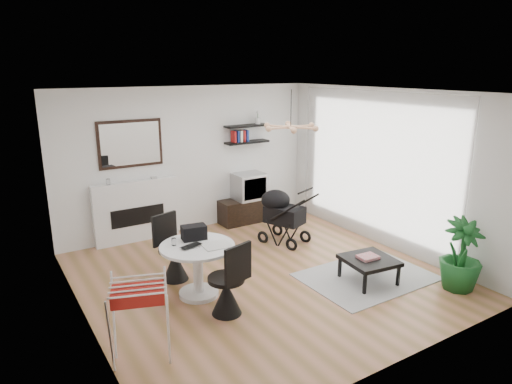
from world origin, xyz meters
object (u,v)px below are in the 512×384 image
stroller (282,218)px  dining_table (198,262)px  crt_tv (249,186)px  tv_console (250,210)px  coffee_table (369,261)px  drying_rack (140,321)px  fireplace (136,204)px  potted_plant (461,255)px

stroller → dining_table: bearing=-175.8°
crt_tv → tv_console: bearing=6.6°
dining_table → coffee_table: bearing=-22.5°
crt_tv → drying_rack: size_ratio=0.66×
tv_console → coffee_table: (0.04, -3.24, 0.09)m
fireplace → stroller: 2.60m
potted_plant → fireplace: bearing=127.4°
dining_table → potted_plant: (3.18, -1.76, 0.03)m
fireplace → stroller: bearing=-33.4°
fireplace → crt_tv: size_ratio=3.63×
crt_tv → stroller: size_ratio=0.57×
coffee_table → potted_plant: 1.24m
fireplace → potted_plant: fireplace is taller
fireplace → tv_console: 2.32m
dining_table → potted_plant: bearing=-28.9°
crt_tv → stroller: (-0.08, -1.26, -0.29)m
potted_plant → tv_console: bearing=103.2°
drying_rack → potted_plant: bearing=9.4°
fireplace → drying_rack: 3.64m
tv_console → fireplace: bearing=176.1°
fireplace → coffee_table: size_ratio=2.82×
crt_tv → fireplace: bearing=176.0°
tv_console → drying_rack: drying_rack is taller
drying_rack → coffee_table: drying_rack is taller
coffee_table → crt_tv: bearing=91.2°
coffee_table → potted_plant: (0.92, -0.82, 0.19)m
dining_table → drying_rack: drying_rack is taller
tv_console → drying_rack: size_ratio=1.41×
tv_console → coffee_table: size_ratio=1.66×
drying_rack → stroller: 3.83m
tv_console → coffee_table: tv_console is taller
crt_tv → stroller: stroller is taller
tv_console → stroller: size_ratio=1.21×
tv_console → potted_plant: size_ratio=1.24×
tv_console → drying_rack: bearing=-135.4°
drying_rack → dining_table: bearing=61.0°
drying_rack → coffee_table: size_ratio=1.18×
tv_console → stroller: 1.29m
tv_console → potted_plant: 4.18m
crt_tv → potted_plant: 4.18m
stroller → coffee_table: bearing=-107.7°
drying_rack → stroller: bearing=51.5°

